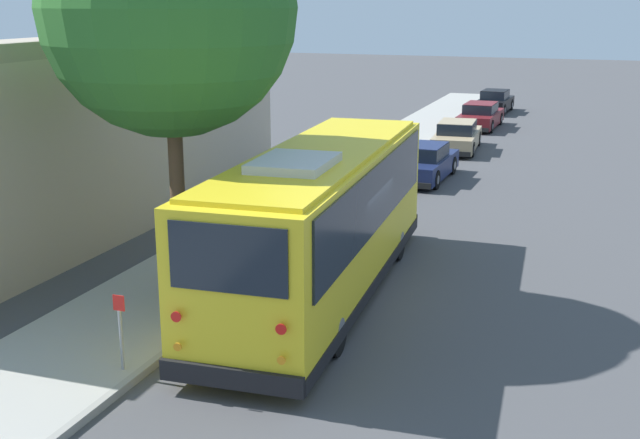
{
  "coord_description": "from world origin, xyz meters",
  "views": [
    {
      "loc": [
        -16.1,
        -5.39,
        6.39
      ],
      "look_at": [
        1.37,
        0.92,
        1.3
      ],
      "focal_mm": 45.0,
      "sensor_mm": 36.0,
      "label": 1
    }
  ],
  "objects_px": {
    "parked_sedan_maroon": "(480,116)",
    "fire_hydrant": "(338,191)",
    "shuttle_bus": "(321,215)",
    "sign_post_far": "(175,287)",
    "parked_sedan_tan": "(457,137)",
    "parked_sedan_navy": "(424,163)",
    "sign_post_near": "(121,331)",
    "parked_sedan_black": "(495,102)"
  },
  "relations": [
    {
      "from": "parked_sedan_tan",
      "to": "parked_sedan_maroon",
      "type": "height_order",
      "value": "parked_sedan_maroon"
    },
    {
      "from": "sign_post_far",
      "to": "fire_hydrant",
      "type": "xyz_separation_m",
      "value": [
        10.66,
        0.27,
        -0.46
      ]
    },
    {
      "from": "parked_sedan_tan",
      "to": "sign_post_near",
      "type": "xyz_separation_m",
      "value": [
        -23.92,
        1.43,
        0.25
      ]
    },
    {
      "from": "parked_sedan_maroon",
      "to": "sign_post_far",
      "type": "relative_size",
      "value": 2.8
    },
    {
      "from": "parked_sedan_tan",
      "to": "parked_sedan_maroon",
      "type": "relative_size",
      "value": 1.01
    },
    {
      "from": "shuttle_bus",
      "to": "fire_hydrant",
      "type": "relative_size",
      "value": 13.2
    },
    {
      "from": "parked_sedan_tan",
      "to": "sign_post_near",
      "type": "bearing_deg",
      "value": 172.84
    },
    {
      "from": "parked_sedan_navy",
      "to": "parked_sedan_tan",
      "type": "relative_size",
      "value": 0.94
    },
    {
      "from": "parked_sedan_maroon",
      "to": "fire_hydrant",
      "type": "height_order",
      "value": "parked_sedan_maroon"
    },
    {
      "from": "sign_post_near",
      "to": "fire_hydrant",
      "type": "bearing_deg",
      "value": 1.23
    },
    {
      "from": "parked_sedan_black",
      "to": "sign_post_far",
      "type": "xyz_separation_m",
      "value": [
        -35.2,
        1.24,
        0.4
      ]
    },
    {
      "from": "parked_sedan_navy",
      "to": "parked_sedan_maroon",
      "type": "bearing_deg",
      "value": 1.76
    },
    {
      "from": "parked_sedan_maroon",
      "to": "sign_post_near",
      "type": "height_order",
      "value": "sign_post_near"
    },
    {
      "from": "parked_sedan_tan",
      "to": "parked_sedan_maroon",
      "type": "xyz_separation_m",
      "value": [
        6.82,
        0.04,
        0.0
      ]
    },
    {
      "from": "shuttle_bus",
      "to": "parked_sedan_maroon",
      "type": "distance_m",
      "value": 25.8
    },
    {
      "from": "parked_sedan_black",
      "to": "sign_post_near",
      "type": "bearing_deg",
      "value": -179.38
    },
    {
      "from": "parked_sedan_navy",
      "to": "sign_post_near",
      "type": "bearing_deg",
      "value": 177.08
    },
    {
      "from": "parked_sedan_navy",
      "to": "parked_sedan_tan",
      "type": "bearing_deg",
      "value": 1.46
    },
    {
      "from": "parked_sedan_maroon",
      "to": "parked_sedan_black",
      "type": "relative_size",
      "value": 1.12
    },
    {
      "from": "parked_sedan_black",
      "to": "sign_post_near",
      "type": "xyz_separation_m",
      "value": [
        -37.1,
        1.24,
        0.25
      ]
    },
    {
      "from": "shuttle_bus",
      "to": "sign_post_far",
      "type": "height_order",
      "value": "shuttle_bus"
    },
    {
      "from": "parked_sedan_tan",
      "to": "sign_post_far",
      "type": "height_order",
      "value": "sign_post_far"
    },
    {
      "from": "parked_sedan_navy",
      "to": "parked_sedan_black",
      "type": "distance_m",
      "value": 19.55
    },
    {
      "from": "parked_sedan_maroon",
      "to": "parked_sedan_black",
      "type": "height_order",
      "value": "parked_sedan_black"
    },
    {
      "from": "shuttle_bus",
      "to": "parked_sedan_tan",
      "type": "height_order",
      "value": "shuttle_bus"
    },
    {
      "from": "sign_post_near",
      "to": "parked_sedan_black",
      "type": "bearing_deg",
      "value": -1.92
    },
    {
      "from": "parked_sedan_navy",
      "to": "fire_hydrant",
      "type": "relative_size",
      "value": 5.52
    },
    {
      "from": "fire_hydrant",
      "to": "sign_post_near",
      "type": "bearing_deg",
      "value": -178.77
    },
    {
      "from": "sign_post_near",
      "to": "sign_post_far",
      "type": "bearing_deg",
      "value": 0.0
    },
    {
      "from": "fire_hydrant",
      "to": "parked_sedan_navy",
      "type": "bearing_deg",
      "value": -18.6
    },
    {
      "from": "parked_sedan_tan",
      "to": "fire_hydrant",
      "type": "relative_size",
      "value": 5.87
    },
    {
      "from": "parked_sedan_navy",
      "to": "parked_sedan_black",
      "type": "relative_size",
      "value": 1.06
    },
    {
      "from": "parked_sedan_navy",
      "to": "fire_hydrant",
      "type": "height_order",
      "value": "parked_sedan_navy"
    },
    {
      "from": "parked_sedan_black",
      "to": "sign_post_far",
      "type": "relative_size",
      "value": 2.51
    },
    {
      "from": "fire_hydrant",
      "to": "parked_sedan_black",
      "type": "bearing_deg",
      "value": -3.52
    },
    {
      "from": "parked_sedan_black",
      "to": "parked_sedan_maroon",
      "type": "bearing_deg",
      "value": -176.11
    },
    {
      "from": "shuttle_bus",
      "to": "fire_hydrant",
      "type": "distance_m",
      "value": 8.0
    },
    {
      "from": "shuttle_bus",
      "to": "sign_post_near",
      "type": "xyz_separation_m",
      "value": [
        -4.97,
        1.9,
        -1.0
      ]
    },
    {
      "from": "parked_sedan_black",
      "to": "fire_hydrant",
      "type": "bearing_deg",
      "value": 179.01
    },
    {
      "from": "sign_post_near",
      "to": "sign_post_far",
      "type": "distance_m",
      "value": 1.9
    },
    {
      "from": "sign_post_near",
      "to": "sign_post_far",
      "type": "height_order",
      "value": "sign_post_far"
    },
    {
      "from": "fire_hydrant",
      "to": "parked_sedan_tan",
      "type": "bearing_deg",
      "value": -8.53
    }
  ]
}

